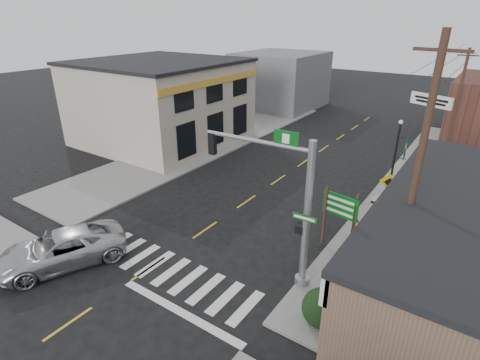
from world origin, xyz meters
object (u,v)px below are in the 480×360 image
Objects in this scene: fire_hydrant at (382,254)px; lamp_post at (396,154)px; utility_pole_far at (457,103)px; suv at (62,249)px; guide_sign at (340,212)px; traffic_signal_pole at (290,197)px; utility_pole_near at (416,176)px; dance_center_sign at (429,112)px; bare_tree at (370,221)px.

fire_hydrant is 7.43m from lamp_post.
fire_hydrant is 17.62m from utility_pole_far.
lamp_post is at bearing 79.69° from suv.
guide_sign is (9.95, 8.02, 1.35)m from suv.
suv is at bearing -154.65° from traffic_signal_pole.
traffic_signal_pole is at bearing -100.53° from lamp_post.
fire_hydrant is 0.08× the size of utility_pole_far.
guide_sign is 4.87× the size of fire_hydrant.
suv is 0.68× the size of utility_pole_far.
guide_sign is 7.20m from lamp_post.
dance_center_sign is at bearing 104.94° from utility_pole_near.
traffic_signal_pole is at bearing -103.89° from utility_pole_far.
bare_tree is (0.60, -14.04, -1.19)m from dance_center_sign.
traffic_signal_pole is 4.57m from utility_pole_near.
suv is 28.54m from utility_pole_far.
guide_sign is at bearing 127.64° from bare_tree.
traffic_signal_pole is 14.97m from dance_center_sign.
utility_pole_near is (13.03, 6.37, 4.50)m from suv.
suv is 0.86× the size of traffic_signal_pole.
bare_tree reaches higher than fire_hydrant.
dance_center_sign is 0.73× the size of utility_pole_far.
utility_pole_near reaches higher than suv.
fire_hydrant is 0.11× the size of dance_center_sign.
lamp_post is 9.77m from bare_tree.
guide_sign is 11.85m from dance_center_sign.
lamp_post is 0.60× the size of utility_pole_far.
lamp_post is at bearing 112.86° from utility_pole_near.
suv is at bearing -145.43° from fire_hydrant.
traffic_signal_pole is at bearing -97.61° from guide_sign.
utility_pole_far is at bearing 103.41° from dance_center_sign.
suv is 8.72× the size of fire_hydrant.
lamp_post is 4.74m from dance_center_sign.
utility_pole_near is (1.70, -13.13, 0.58)m from dance_center_sign.
utility_pole_near is (1.00, -1.92, 4.80)m from fire_hydrant.
dance_center_sign is at bearing 92.39° from guide_sign.
utility_pole_near is at bearing -62.44° from fire_hydrant.
dance_center_sign is (1.37, 11.48, 2.58)m from guide_sign.
guide_sign is 0.72× the size of bare_tree.
fire_hydrant is at bearing -95.67° from utility_pole_far.
traffic_signal_pole is 2.09× the size of guide_sign.
guide_sign is (0.99, 3.28, -1.87)m from traffic_signal_pole.
utility_pole_far is at bearing 88.91° from fire_hydrant.
traffic_signal_pole is at bearing 52.65° from suv.
utility_pole_far reaches higher than dance_center_sign.
guide_sign reaches higher than suv.
traffic_signal_pole is 1.09× the size of dance_center_sign.
traffic_signal_pole reaches higher than fire_hydrant.
traffic_signal_pole is 0.79× the size of utility_pole_far.
bare_tree is at bearing -64.34° from dance_center_sign.
bare_tree is at bearing 11.23° from traffic_signal_pole.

